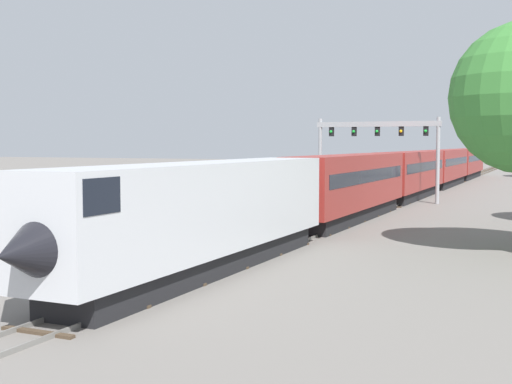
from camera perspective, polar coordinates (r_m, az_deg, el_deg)
name	(u,v)px	position (r m, az deg, el deg)	size (l,w,h in m)	color
ground_plane	(106,289)	(27.24, -12.45, -7.89)	(400.00, 400.00, 0.00)	slate
track_main	(430,191)	(82.74, 14.37, 0.10)	(2.60, 200.00, 0.16)	slate
track_near	(334,202)	(64.61, 6.52, -0.87)	(2.60, 160.00, 0.16)	slate
passenger_train	(413,173)	(72.15, 12.97, 1.58)	(3.04, 111.20, 4.80)	silver
signal_gantry	(377,140)	(66.65, 10.09, 4.29)	(12.10, 0.49, 8.07)	#999BA0
stop_sign	(44,217)	(36.31, -17.31, -2.01)	(0.76, 0.08, 2.88)	gray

